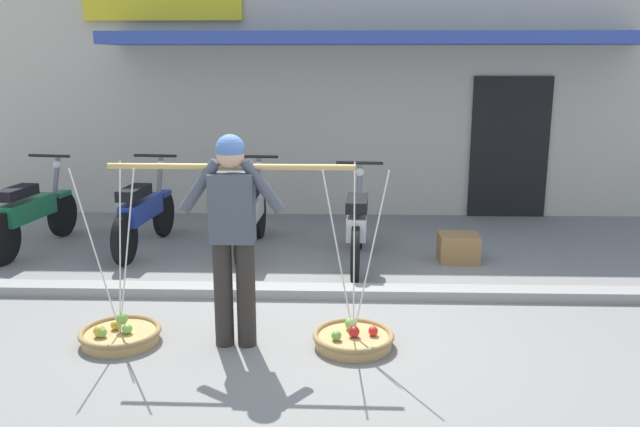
{
  "coord_description": "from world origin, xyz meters",
  "views": [
    {
      "loc": [
        0.35,
        -5.32,
        2.25
      ],
      "look_at": [
        0.16,
        0.6,
        0.85
      ],
      "focal_mm": 37.05,
      "sensor_mm": 36.0,
      "label": 1
    }
  ],
  "objects_px": {
    "motorcycle_nearest_shop": "(32,213)",
    "motorcycle_end_of_row": "(357,225)",
    "wooden_crate": "(458,248)",
    "motorcycle_second_in_row": "(144,213)",
    "fruit_basket_left_side": "(120,334)",
    "motorcycle_third_in_row": "(251,215)",
    "fruit_vendor": "(233,227)",
    "fruit_basket_right_side": "(353,338)"
  },
  "relations": [
    {
      "from": "motorcycle_nearest_shop",
      "to": "fruit_basket_left_side",
      "type": "bearing_deg",
      "value": -53.88
    },
    {
      "from": "fruit_basket_left_side",
      "to": "motorcycle_nearest_shop",
      "type": "height_order",
      "value": "fruit_basket_left_side"
    },
    {
      "from": "fruit_basket_right_side",
      "to": "motorcycle_third_in_row",
      "type": "distance_m",
      "value": 2.89
    },
    {
      "from": "motorcycle_third_in_row",
      "to": "motorcycle_second_in_row",
      "type": "bearing_deg",
      "value": 178.19
    },
    {
      "from": "fruit_basket_right_side",
      "to": "wooden_crate",
      "type": "xyz_separation_m",
      "value": [
        1.22,
        2.31,
        0.09
      ]
    },
    {
      "from": "motorcycle_third_in_row",
      "to": "wooden_crate",
      "type": "distance_m",
      "value": 2.43
    },
    {
      "from": "motorcycle_third_in_row",
      "to": "motorcycle_end_of_row",
      "type": "relative_size",
      "value": 1.0
    },
    {
      "from": "fruit_basket_left_side",
      "to": "motorcycle_second_in_row",
      "type": "xyz_separation_m",
      "value": [
        -0.56,
        2.65,
        0.38
      ]
    },
    {
      "from": "fruit_vendor",
      "to": "motorcycle_second_in_row",
      "type": "height_order",
      "value": "fruit_vendor"
    },
    {
      "from": "motorcycle_nearest_shop",
      "to": "motorcycle_third_in_row",
      "type": "height_order",
      "value": "same"
    },
    {
      "from": "fruit_vendor",
      "to": "motorcycle_end_of_row",
      "type": "distance_m",
      "value": 2.44
    },
    {
      "from": "wooden_crate",
      "to": "motorcycle_nearest_shop",
      "type": "bearing_deg",
      "value": 176.56
    },
    {
      "from": "motorcycle_nearest_shop",
      "to": "motorcycle_third_in_row",
      "type": "bearing_deg",
      "value": 0.23
    },
    {
      "from": "fruit_basket_right_side",
      "to": "motorcycle_third_in_row",
      "type": "height_order",
      "value": "fruit_basket_right_side"
    },
    {
      "from": "fruit_basket_left_side",
      "to": "wooden_crate",
      "type": "xyz_separation_m",
      "value": [
        3.11,
        2.3,
        0.08
      ]
    },
    {
      "from": "fruit_basket_right_side",
      "to": "motorcycle_nearest_shop",
      "type": "height_order",
      "value": "fruit_basket_right_side"
    },
    {
      "from": "fruit_basket_left_side",
      "to": "motorcycle_second_in_row",
      "type": "height_order",
      "value": "fruit_basket_left_side"
    },
    {
      "from": "fruit_basket_left_side",
      "to": "motorcycle_end_of_row",
      "type": "height_order",
      "value": "fruit_basket_left_side"
    },
    {
      "from": "wooden_crate",
      "to": "motorcycle_end_of_row",
      "type": "bearing_deg",
      "value": -172.8
    },
    {
      "from": "motorcycle_nearest_shop",
      "to": "motorcycle_second_in_row",
      "type": "height_order",
      "value": "same"
    },
    {
      "from": "motorcycle_nearest_shop",
      "to": "wooden_crate",
      "type": "bearing_deg",
      "value": -3.44
    },
    {
      "from": "fruit_vendor",
      "to": "motorcycle_third_in_row",
      "type": "xyz_separation_m",
      "value": [
        -0.23,
        2.61,
        -0.53
      ]
    },
    {
      "from": "motorcycle_nearest_shop",
      "to": "motorcycle_second_in_row",
      "type": "xyz_separation_m",
      "value": [
        1.33,
        0.05,
        0.0
      ]
    },
    {
      "from": "fruit_basket_left_side",
      "to": "wooden_crate",
      "type": "bearing_deg",
      "value": 36.43
    },
    {
      "from": "motorcycle_nearest_shop",
      "to": "motorcycle_end_of_row",
      "type": "distance_m",
      "value": 3.89
    },
    {
      "from": "motorcycle_end_of_row",
      "to": "fruit_basket_right_side",
      "type": "bearing_deg",
      "value": -92.06
    },
    {
      "from": "fruit_vendor",
      "to": "motorcycle_end_of_row",
      "type": "relative_size",
      "value": 1.04
    },
    {
      "from": "fruit_basket_right_side",
      "to": "wooden_crate",
      "type": "relative_size",
      "value": 3.3
    },
    {
      "from": "motorcycle_end_of_row",
      "to": "wooden_crate",
      "type": "height_order",
      "value": "motorcycle_end_of_row"
    },
    {
      "from": "fruit_basket_left_side",
      "to": "motorcycle_second_in_row",
      "type": "bearing_deg",
      "value": 102.04
    },
    {
      "from": "wooden_crate",
      "to": "fruit_basket_right_side",
      "type": "bearing_deg",
      "value": -117.93
    },
    {
      "from": "fruit_basket_right_side",
      "to": "motorcycle_third_in_row",
      "type": "xyz_separation_m",
      "value": [
        -1.17,
        2.62,
        0.38
      ]
    },
    {
      "from": "fruit_vendor",
      "to": "motorcycle_second_in_row",
      "type": "bearing_deg",
      "value": 119.65
    },
    {
      "from": "fruit_basket_right_side",
      "to": "fruit_basket_left_side",
      "type": "bearing_deg",
      "value": 179.67
    },
    {
      "from": "fruit_basket_left_side",
      "to": "wooden_crate",
      "type": "relative_size",
      "value": 3.3
    },
    {
      "from": "fruit_basket_right_side",
      "to": "wooden_crate",
      "type": "bearing_deg",
      "value": 62.07
    },
    {
      "from": "fruit_basket_right_side",
      "to": "motorcycle_end_of_row",
      "type": "height_order",
      "value": "fruit_basket_right_side"
    },
    {
      "from": "fruit_basket_right_side",
      "to": "motorcycle_second_in_row",
      "type": "bearing_deg",
      "value": 132.69
    },
    {
      "from": "fruit_basket_left_side",
      "to": "motorcycle_third_in_row",
      "type": "distance_m",
      "value": 2.73
    },
    {
      "from": "motorcycle_third_in_row",
      "to": "motorcycle_end_of_row",
      "type": "height_order",
      "value": "same"
    },
    {
      "from": "motorcycle_third_in_row",
      "to": "fruit_basket_right_side",
      "type": "bearing_deg",
      "value": -65.94
    },
    {
      "from": "fruit_basket_left_side",
      "to": "motorcycle_nearest_shop",
      "type": "relative_size",
      "value": 0.8
    }
  ]
}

